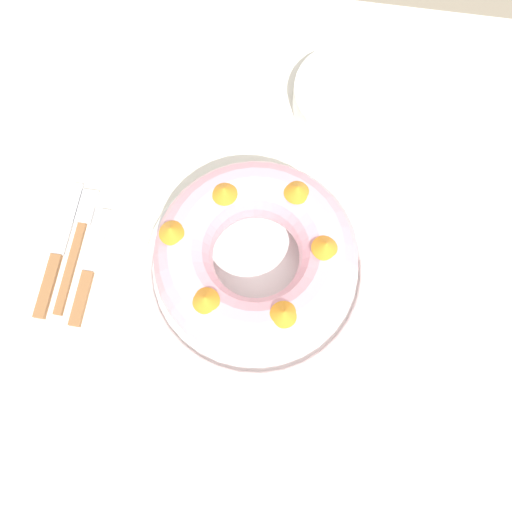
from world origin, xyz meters
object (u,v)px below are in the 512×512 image
object	(u,v)px
serving_dish	(256,267)
bundt_cake	(256,256)
cake_knife	(88,274)
side_bowl	(349,98)
serving_knife	(56,257)
fork	(78,241)

from	to	relation	value
serving_dish	bundt_cake	world-z (taller)	bundt_cake
cake_knife	side_bowl	distance (m)	0.47
serving_dish	side_bowl	world-z (taller)	side_bowl
serving_dish	serving_knife	bearing A→B (deg)	-174.88
serving_dish	serving_knife	xyz separation A→B (m)	(-0.29, -0.03, -0.01)
side_bowl	serving_dish	bearing A→B (deg)	-109.51
side_bowl	serving_knife	bearing A→B (deg)	-140.94
bundt_cake	cake_knife	world-z (taller)	bundt_cake
bundt_cake	fork	size ratio (longest dim) A/B	1.41
cake_knife	bundt_cake	bearing A→B (deg)	10.53
bundt_cake	cake_knife	distance (m)	0.25
fork	cake_knife	distance (m)	0.05
serving_dish	serving_knife	size ratio (longest dim) A/B	1.51
serving_dish	fork	xyz separation A→B (m)	(-0.26, 0.00, -0.01)
fork	side_bowl	world-z (taller)	side_bowl
serving_knife	bundt_cake	bearing A→B (deg)	1.27
serving_dish	bundt_cake	size ratio (longest dim) A/B	1.16
serving_knife	side_bowl	world-z (taller)	side_bowl
serving_dish	fork	world-z (taller)	serving_dish
bundt_cake	fork	distance (m)	0.27
serving_dish	bundt_cake	xyz separation A→B (m)	(-0.00, 0.00, 0.05)
serving_dish	fork	size ratio (longest dim) A/B	1.64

